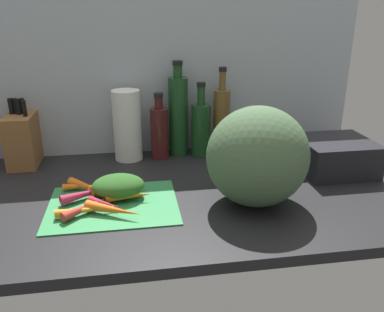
{
  "coord_description": "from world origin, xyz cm",
  "views": [
    {
      "loc": [
        -2.93,
        -112.49,
        53.35
      ],
      "look_at": [
        14.57,
        -3.33,
        12.02
      ],
      "focal_mm": 37.19,
      "sensor_mm": 36.0,
      "label": 1
    }
  ],
  "objects_px": {
    "knife_block": "(23,139)",
    "dish_rack": "(335,156)",
    "carrot_7": "(87,186)",
    "winter_squash": "(257,157)",
    "paper_towel_roll": "(127,125)",
    "carrot_0": "(119,186)",
    "bottle_0": "(160,132)",
    "carrot_10": "(88,206)",
    "carrot_9": "(129,196)",
    "bottle_2": "(201,128)",
    "carrot_8": "(88,210)",
    "carrot_3": "(114,210)",
    "carrot_4": "(95,191)",
    "carrot_1": "(88,193)",
    "carrot_2": "(104,204)",
    "bottle_1": "(178,115)",
    "bottle_3": "(221,120)",
    "cutting_board": "(113,204)",
    "carrot_6": "(81,186)",
    "carrot_5": "(101,193)"
  },
  "relations": [
    {
      "from": "knife_block",
      "to": "dish_rack",
      "type": "height_order",
      "value": "knife_block"
    },
    {
      "from": "carrot_7",
      "to": "dish_rack",
      "type": "distance_m",
      "value": 0.83
    },
    {
      "from": "winter_squash",
      "to": "paper_towel_roll",
      "type": "bearing_deg",
      "value": 130.29
    },
    {
      "from": "carrot_0",
      "to": "bottle_0",
      "type": "bearing_deg",
      "value": 62.94
    },
    {
      "from": "carrot_10",
      "to": "bottle_0",
      "type": "xyz_separation_m",
      "value": [
        0.23,
        0.41,
        0.08
      ]
    },
    {
      "from": "carrot_0",
      "to": "carrot_7",
      "type": "relative_size",
      "value": 1.31
    },
    {
      "from": "carrot_9",
      "to": "knife_block",
      "type": "xyz_separation_m",
      "value": [
        -0.36,
        0.37,
        0.07
      ]
    },
    {
      "from": "carrot_9",
      "to": "carrot_10",
      "type": "bearing_deg",
      "value": -159.18
    },
    {
      "from": "bottle_2",
      "to": "carrot_8",
      "type": "bearing_deg",
      "value": -132.37
    },
    {
      "from": "carrot_3",
      "to": "carrot_4",
      "type": "distance_m",
      "value": 0.15
    },
    {
      "from": "carrot_1",
      "to": "knife_block",
      "type": "relative_size",
      "value": 0.68
    },
    {
      "from": "carrot_2",
      "to": "bottle_2",
      "type": "relative_size",
      "value": 0.37
    },
    {
      "from": "carrot_8",
      "to": "carrot_10",
      "type": "distance_m",
      "value": 0.02
    },
    {
      "from": "carrot_4",
      "to": "carrot_9",
      "type": "height_order",
      "value": "carrot_9"
    },
    {
      "from": "bottle_1",
      "to": "bottle_3",
      "type": "distance_m",
      "value": 0.17
    },
    {
      "from": "bottle_2",
      "to": "bottle_1",
      "type": "bearing_deg",
      "value": 160.58
    },
    {
      "from": "cutting_board",
      "to": "winter_squash",
      "type": "distance_m",
      "value": 0.43
    },
    {
      "from": "knife_block",
      "to": "carrot_4",
      "type": "bearing_deg",
      "value": -49.62
    },
    {
      "from": "bottle_3",
      "to": "carrot_10",
      "type": "bearing_deg",
      "value": -138.34
    },
    {
      "from": "carrot_4",
      "to": "bottle_1",
      "type": "xyz_separation_m",
      "value": [
        0.3,
        0.33,
        0.14
      ]
    },
    {
      "from": "carrot_0",
      "to": "knife_block",
      "type": "distance_m",
      "value": 0.46
    },
    {
      "from": "carrot_6",
      "to": "bottle_3",
      "type": "distance_m",
      "value": 0.59
    },
    {
      "from": "knife_block",
      "to": "bottle_0",
      "type": "distance_m",
      "value": 0.49
    },
    {
      "from": "carrot_1",
      "to": "carrot_3",
      "type": "bearing_deg",
      "value": -56.6
    },
    {
      "from": "carrot_6",
      "to": "carrot_5",
      "type": "bearing_deg",
      "value": -41.81
    },
    {
      "from": "carrot_7",
      "to": "bottle_2",
      "type": "relative_size",
      "value": 0.48
    },
    {
      "from": "carrot_8",
      "to": "winter_squash",
      "type": "relative_size",
      "value": 0.6
    },
    {
      "from": "carrot_5",
      "to": "carrot_6",
      "type": "relative_size",
      "value": 0.94
    },
    {
      "from": "carrot_8",
      "to": "bottle_1",
      "type": "bearing_deg",
      "value": 56.0
    },
    {
      "from": "carrot_10",
      "to": "bottle_2",
      "type": "xyz_separation_m",
      "value": [
        0.39,
        0.41,
        0.09
      ]
    },
    {
      "from": "carrot_5",
      "to": "bottle_0",
      "type": "xyz_separation_m",
      "value": [
        0.2,
        0.32,
        0.08
      ]
    },
    {
      "from": "carrot_1",
      "to": "carrot_8",
      "type": "xyz_separation_m",
      "value": [
        0.01,
        -0.1,
        -0.0
      ]
    },
    {
      "from": "carrot_2",
      "to": "paper_towel_roll",
      "type": "distance_m",
      "value": 0.42
    },
    {
      "from": "carrot_5",
      "to": "bottle_0",
      "type": "distance_m",
      "value": 0.39
    },
    {
      "from": "knife_block",
      "to": "bottle_1",
      "type": "relative_size",
      "value": 0.67
    },
    {
      "from": "cutting_board",
      "to": "carrot_1",
      "type": "height_order",
      "value": "carrot_1"
    },
    {
      "from": "cutting_board",
      "to": "carrot_10",
      "type": "xyz_separation_m",
      "value": [
        -0.06,
        -0.03,
        0.02
      ]
    },
    {
      "from": "carrot_6",
      "to": "carrot_2",
      "type": "bearing_deg",
      "value": -59.48
    },
    {
      "from": "carrot_6",
      "to": "paper_towel_roll",
      "type": "relative_size",
      "value": 0.41
    },
    {
      "from": "carrot_0",
      "to": "carrot_6",
      "type": "height_order",
      "value": "carrot_0"
    },
    {
      "from": "cutting_board",
      "to": "bottle_3",
      "type": "distance_m",
      "value": 0.57
    },
    {
      "from": "dish_rack",
      "to": "carrot_2",
      "type": "bearing_deg",
      "value": -167.98
    },
    {
      "from": "carrot_9",
      "to": "knife_block",
      "type": "distance_m",
      "value": 0.53
    },
    {
      "from": "carrot_0",
      "to": "carrot_6",
      "type": "bearing_deg",
      "value": 165.48
    },
    {
      "from": "carrot_7",
      "to": "bottle_0",
      "type": "bearing_deg",
      "value": 48.02
    },
    {
      "from": "carrot_2",
      "to": "bottle_3",
      "type": "relative_size",
      "value": 0.31
    },
    {
      "from": "carrot_1",
      "to": "carrot_9",
      "type": "distance_m",
      "value": 0.13
    },
    {
      "from": "carrot_2",
      "to": "carrot_4",
      "type": "relative_size",
      "value": 0.6
    },
    {
      "from": "winter_squash",
      "to": "bottle_1",
      "type": "bearing_deg",
      "value": 110.42
    },
    {
      "from": "carrot_3",
      "to": "carrot_7",
      "type": "relative_size",
      "value": 1.23
    }
  ]
}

